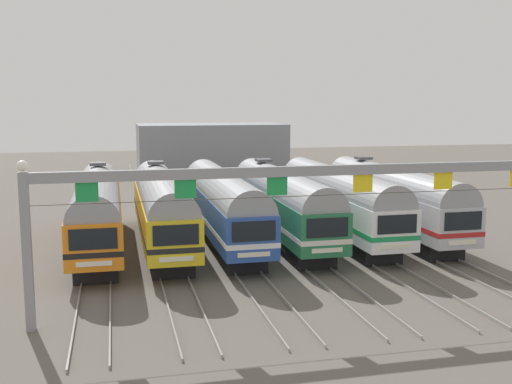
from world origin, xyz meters
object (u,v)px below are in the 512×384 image
at_px(commuter_train_yellow, 162,205).
at_px(commuter_train_white, 338,199).
at_px(commuter_train_orange, 97,208).
at_px(commuter_train_green, 282,201).
at_px(commuter_train_blue, 223,203).
at_px(catenary_gantry, 321,191).
at_px(commuter_train_stainless, 391,197).

relative_size(commuter_train_yellow, commuter_train_white, 1.00).
relative_size(commuter_train_orange, commuter_train_green, 1.00).
bearing_deg(commuter_train_blue, catenary_gantry, -81.64).
height_order(commuter_train_yellow, commuter_train_stainless, same).
bearing_deg(commuter_train_green, commuter_train_yellow, 180.00).
relative_size(commuter_train_yellow, catenary_gantry, 0.72).
height_order(commuter_train_blue, commuter_train_white, same).
xyz_separation_m(commuter_train_yellow, commuter_train_green, (7.94, 0.00, 0.00)).
bearing_deg(commuter_train_yellow, commuter_train_white, -0.02).
relative_size(commuter_train_green, commuter_train_white, 1.00).
xyz_separation_m(commuter_train_yellow, commuter_train_stainless, (15.87, 0.00, 0.00)).
bearing_deg(commuter_train_white, commuter_train_green, 179.94).
bearing_deg(commuter_train_stainless, commuter_train_white, -179.94).
bearing_deg(commuter_train_yellow, commuter_train_orange, 180.00).
xyz_separation_m(commuter_train_white, commuter_train_stainless, (3.97, 0.00, 0.00)).
distance_m(commuter_train_blue, catenary_gantry, 13.89).
relative_size(commuter_train_orange, commuter_train_white, 1.00).
distance_m(commuter_train_yellow, commuter_train_green, 7.94).
bearing_deg(commuter_train_yellow, commuter_train_stainless, 0.00).
relative_size(commuter_train_white, commuter_train_stainless, 1.00).
height_order(commuter_train_orange, commuter_train_yellow, same).
relative_size(commuter_train_green, catenary_gantry, 0.72).
distance_m(commuter_train_white, catenary_gantry, 14.98).
xyz_separation_m(commuter_train_blue, catenary_gantry, (1.98, -13.49, 2.65)).
bearing_deg(commuter_train_blue, commuter_train_green, 0.06).
xyz_separation_m(commuter_train_orange, commuter_train_white, (15.87, -0.00, -0.00)).
bearing_deg(commuter_train_yellow, commuter_train_blue, -0.06).
distance_m(commuter_train_orange, catenary_gantry, 16.96).
relative_size(commuter_train_stainless, catenary_gantry, 0.72).
height_order(commuter_train_orange, catenary_gantry, catenary_gantry).
distance_m(commuter_train_orange, commuter_train_blue, 7.94).
bearing_deg(commuter_train_orange, commuter_train_stainless, 0.00).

